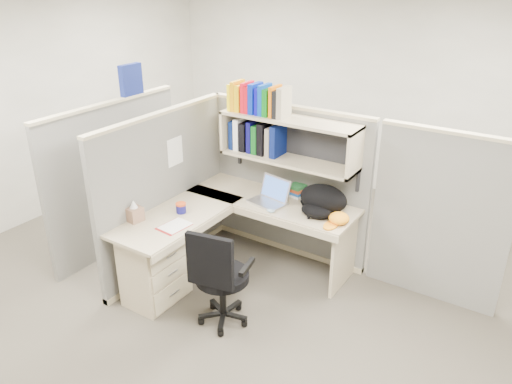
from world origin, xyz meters
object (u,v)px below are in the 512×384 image
Objects in this scene: snack_canister at (181,208)px; task_chair at (220,291)px; laptop at (267,192)px; desk at (187,250)px; backpack at (320,201)px.

task_chair is at bearing -27.50° from snack_canister.
desk is at bearing -107.46° from laptop.
snack_canister is at bearing -169.84° from backpack.
desk is at bearing 157.25° from task_chair.
backpack reaches higher than desk.
laptop is at bearing 61.43° from desk.
task_chair is (0.74, -0.38, -0.44)m from snack_canister.
laptop reaches higher than desk.
task_chair is (0.16, -1.00, -0.51)m from laptop.
backpack is 4.61× the size of snack_canister.
laptop reaches higher than snack_canister.
laptop is 0.54m from backpack.
laptop is 3.52× the size of snack_canister.
snack_canister is 0.10× the size of task_chair.
desk is 17.46× the size of snack_canister.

